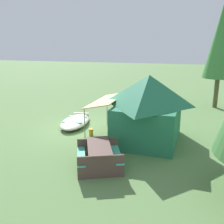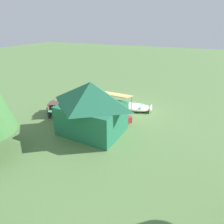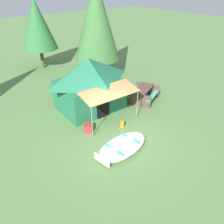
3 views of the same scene
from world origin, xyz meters
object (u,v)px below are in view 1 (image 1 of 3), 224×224
at_px(beached_rowboat, 75,122).
at_px(canvas_cabin_tent, 148,107).
at_px(cooler_box, 116,123).
at_px(fuel_can, 91,132).
at_px(picnic_table, 99,154).
at_px(pine_tree_back_right, 222,39).

relative_size(beached_rowboat, canvas_cabin_tent, 0.69).
distance_m(cooler_box, fuel_can, 1.66).
relative_size(canvas_cabin_tent, fuel_can, 12.65).
relative_size(beached_rowboat, picnic_table, 1.28).
bearing_deg(beached_rowboat, canvas_cabin_tent, 73.68).
xyz_separation_m(beached_rowboat, fuel_can, (1.19, 1.29, -0.03)).
distance_m(canvas_cabin_tent, cooler_box, 2.59).
xyz_separation_m(beached_rowboat, canvas_cabin_tent, (1.12, 3.82, 1.28)).
height_order(beached_rowboat, picnic_table, picnic_table).
distance_m(beached_rowboat, picnic_table, 4.79).
xyz_separation_m(canvas_cabin_tent, cooler_box, (-1.40, -1.76, -1.28)).
distance_m(beached_rowboat, pine_tree_back_right, 10.20).
bearing_deg(canvas_cabin_tent, picnic_table, -22.96).
bearing_deg(pine_tree_back_right, fuel_can, -40.20).
distance_m(fuel_can, pine_tree_back_right, 10.13).
height_order(canvas_cabin_tent, pine_tree_back_right, pine_tree_back_right).
relative_size(canvas_cabin_tent, pine_tree_back_right, 0.59).
distance_m(beached_rowboat, canvas_cabin_tent, 4.18).
distance_m(picnic_table, cooler_box, 4.35).
xyz_separation_m(canvas_cabin_tent, fuel_can, (0.07, -2.54, -1.31)).
bearing_deg(fuel_can, beached_rowboat, -132.69).
relative_size(canvas_cabin_tent, picnic_table, 1.85).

